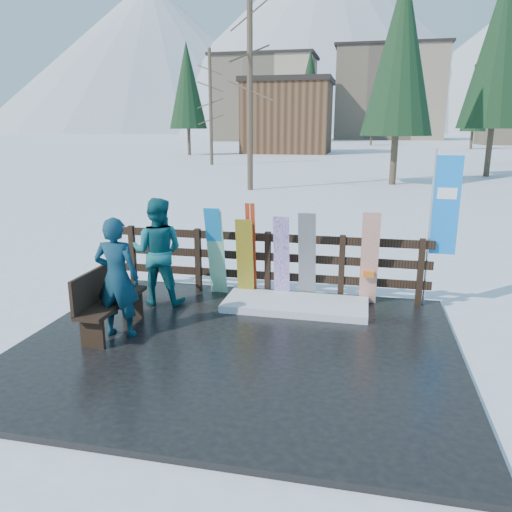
% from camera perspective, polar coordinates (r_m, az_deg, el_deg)
% --- Properties ---
extents(ground, '(700.00, 700.00, 0.00)m').
position_cam_1_polar(ground, '(7.08, -2.19, -10.64)').
color(ground, white).
rests_on(ground, ground).
extents(deck, '(6.00, 5.00, 0.08)m').
position_cam_1_polar(deck, '(7.06, -2.19, -10.34)').
color(deck, black).
rests_on(deck, ground).
extents(fence, '(5.60, 0.10, 1.15)m').
position_cam_1_polar(fence, '(8.85, 1.35, -0.35)').
color(fence, black).
rests_on(fence, deck).
extents(snow_patch, '(2.37, 1.00, 0.12)m').
position_cam_1_polar(snow_patch, '(8.37, 4.52, -5.57)').
color(snow_patch, white).
rests_on(snow_patch, deck).
extents(bench, '(0.41, 1.50, 0.97)m').
position_cam_1_polar(bench, '(7.62, -16.58, -4.56)').
color(bench, black).
rests_on(bench, deck).
extents(snowboard_0, '(0.28, 0.40, 1.60)m').
position_cam_1_polar(snowboard_0, '(8.82, -4.66, 0.51)').
color(snowboard_0, '#1584CC').
rests_on(snowboard_0, deck).
extents(snowboard_1, '(0.30, 0.35, 1.55)m').
position_cam_1_polar(snowboard_1, '(8.82, -4.57, 0.34)').
color(snowboard_1, white).
rests_on(snowboard_1, deck).
extents(snowboard_2, '(0.30, 0.22, 1.41)m').
position_cam_1_polar(snowboard_2, '(8.70, -1.27, -0.27)').
color(snowboard_2, yellow).
rests_on(snowboard_2, deck).
extents(snowboard_3, '(0.27, 0.27, 1.49)m').
position_cam_1_polar(snowboard_3, '(8.57, 2.93, -0.26)').
color(snowboard_3, white).
rests_on(snowboard_3, deck).
extents(snowboard_4, '(0.29, 0.40, 1.58)m').
position_cam_1_polar(snowboard_4, '(8.50, 5.86, -0.14)').
color(snowboard_4, black).
rests_on(snowboard_4, deck).
extents(snowboard_5, '(0.29, 0.38, 1.63)m').
position_cam_1_polar(snowboard_5, '(8.44, 12.84, -0.36)').
color(snowboard_5, silver).
rests_on(snowboard_5, deck).
extents(ski_pair_a, '(0.16, 0.22, 1.68)m').
position_cam_1_polar(ski_pair_a, '(8.71, -0.56, 0.67)').
color(ski_pair_a, '#B62F16').
rests_on(ski_pair_a, deck).
extents(ski_pair_b, '(0.17, 0.26, 1.58)m').
position_cam_1_polar(ski_pair_b, '(8.52, 12.42, -0.36)').
color(ski_pair_b, black).
rests_on(ski_pair_b, deck).
extents(rental_flag, '(0.45, 0.04, 2.60)m').
position_cam_1_polar(rental_flag, '(8.63, 20.48, 4.79)').
color(rental_flag, silver).
rests_on(rental_flag, deck).
extents(person_front, '(0.66, 0.46, 1.73)m').
position_cam_1_polar(person_front, '(7.31, -15.61, -2.40)').
color(person_front, '#104650').
rests_on(person_front, deck).
extents(person_back, '(0.95, 0.77, 1.81)m').
position_cam_1_polar(person_back, '(8.52, -11.15, 0.51)').
color(person_back, '#135861').
rests_on(person_back, deck).
extents(resort_buildings, '(73.00, 87.60, 22.60)m').
position_cam_1_polar(resort_buildings, '(121.79, 12.74, 17.34)').
color(resort_buildings, tan).
rests_on(resort_buildings, ground).
extents(trees, '(42.20, 68.67, 12.64)m').
position_cam_1_polar(trees, '(53.03, 14.25, 16.94)').
color(trees, '#382B1E').
rests_on(trees, ground).
extents(mountains, '(520.00, 260.00, 120.00)m').
position_cam_1_polar(mountains, '(338.14, 11.11, 22.25)').
color(mountains, white).
rests_on(mountains, ground).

